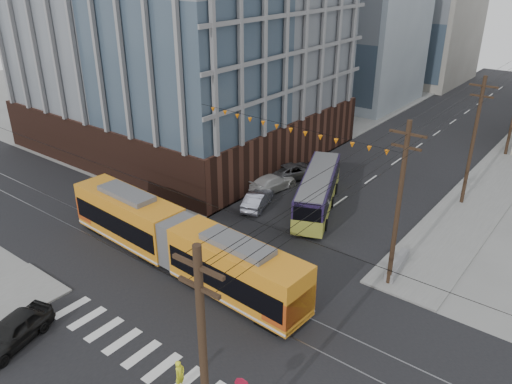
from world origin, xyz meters
TOP-DOWN VIEW (x-y plane):
  - ground at (0.00, 0.00)m, footprint 160.00×160.00m
  - office_building at (-22.00, 23.00)m, footprint 30.00×25.00m
  - bg_bldg_nw_near at (-17.00, 52.00)m, footprint 18.00×16.00m
  - bg_bldg_nw_far at (-14.00, 72.00)m, footprint 16.00×18.00m
  - utility_pole_near at (8.50, -6.00)m, footprint 0.30×0.30m
  - streetcar at (-3.65, 4.20)m, footprint 20.47×3.90m
  - city_bus at (-0.94, 17.66)m, footprint 6.61×11.24m
  - black_sedan at (-5.35, -6.65)m, footprint 3.08×5.08m
  - parked_car_silver at (-4.99, 14.64)m, footprint 2.79×4.59m
  - parked_car_white at (-6.06, 18.31)m, footprint 2.75×5.29m
  - parked_car_grey at (-6.08, 21.77)m, footprint 4.08×5.77m
  - pedestrian at (4.10, -3.33)m, footprint 0.47×0.65m
  - jersey_barrier at (8.30, 12.81)m, footprint 1.30×3.91m

SIDE VIEW (x-z plane):
  - ground at x=0.00m, z-range 0.00..0.00m
  - jersey_barrier at x=8.30m, z-range 0.00..0.77m
  - parked_car_silver at x=-4.99m, z-range 0.00..1.43m
  - parked_car_grey at x=-6.08m, z-range 0.00..1.46m
  - parked_car_white at x=-6.06m, z-range 0.00..1.47m
  - black_sedan at x=-5.35m, z-range 0.00..1.62m
  - pedestrian at x=4.10m, z-range 0.00..1.65m
  - city_bus at x=-0.94m, z-range 0.00..3.17m
  - streetcar at x=-3.65m, z-range 0.00..3.92m
  - utility_pole_near at x=8.50m, z-range 0.00..11.00m
  - bg_bldg_nw_near at x=-17.00m, z-range 0.00..18.00m
  - bg_bldg_nw_far at x=-14.00m, z-range 0.00..20.00m
  - office_building at x=-22.00m, z-range 0.00..28.60m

